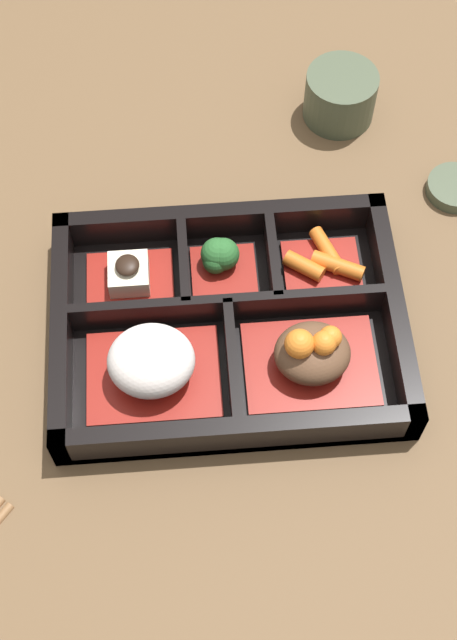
% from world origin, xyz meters
% --- Properties ---
extents(ground_plane, '(3.00, 3.00, 0.00)m').
position_xyz_m(ground_plane, '(0.00, 0.00, 0.00)').
color(ground_plane, brown).
extents(bento_base, '(0.29, 0.21, 0.01)m').
position_xyz_m(bento_base, '(0.00, 0.00, 0.01)').
color(bento_base, black).
rests_on(bento_base, ground_plane).
extents(bento_rim, '(0.29, 0.21, 0.04)m').
position_xyz_m(bento_rim, '(-0.00, -0.00, 0.02)').
color(bento_rim, black).
rests_on(bento_rim, ground_plane).
extents(bowl_stew, '(0.11, 0.08, 0.06)m').
position_xyz_m(bowl_stew, '(-0.06, 0.04, 0.03)').
color(bowl_stew, maroon).
rests_on(bowl_stew, bento_base).
extents(bowl_rice, '(0.11, 0.08, 0.05)m').
position_xyz_m(bowl_rice, '(0.06, 0.04, 0.03)').
color(bowl_rice, maroon).
rests_on(bowl_rice, bento_base).
extents(bowl_carrots, '(0.07, 0.07, 0.02)m').
position_xyz_m(bowl_carrots, '(-0.09, -0.05, 0.02)').
color(bowl_carrots, maroon).
rests_on(bowl_carrots, bento_base).
extents(bowl_greens, '(0.06, 0.06, 0.03)m').
position_xyz_m(bowl_greens, '(0.00, -0.06, 0.02)').
color(bowl_greens, maroon).
rests_on(bowl_greens, bento_base).
extents(bowl_tofu, '(0.07, 0.06, 0.03)m').
position_xyz_m(bowl_tofu, '(0.08, -0.05, 0.02)').
color(bowl_tofu, maroon).
rests_on(bowl_tofu, bento_base).
extents(tea_cup, '(0.07, 0.07, 0.05)m').
position_xyz_m(tea_cup, '(-0.13, -0.24, 0.03)').
color(tea_cup, '#424C38').
rests_on(tea_cup, ground_plane).
extents(sauce_dish, '(0.05, 0.05, 0.01)m').
position_xyz_m(sauce_dish, '(-0.22, -0.13, 0.01)').
color(sauce_dish, '#424C38').
rests_on(sauce_dish, ground_plane).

